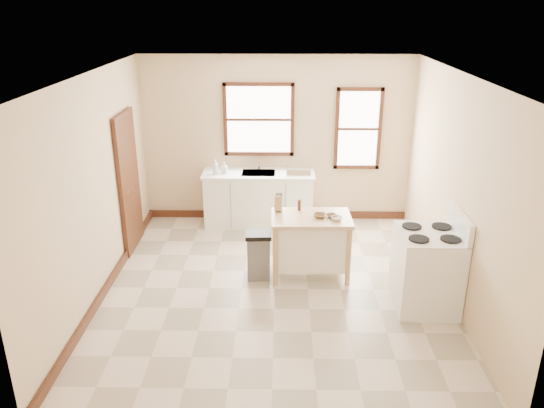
{
  "coord_description": "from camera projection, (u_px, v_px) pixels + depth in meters",
  "views": [
    {
      "loc": [
        0.08,
        -6.18,
        3.61
      ],
      "look_at": [
        -0.04,
        0.4,
        1.06
      ],
      "focal_mm": 35.0,
      "sensor_mm": 36.0,
      "label": 1
    }
  ],
  "objects": [
    {
      "name": "bowl_a",
      "position": [
        320.0,
        216.0,
        7.11
      ],
      "size": [
        0.21,
        0.21,
        0.04
      ],
      "primitive_type": "imported",
      "rotation": [
        0.0,
        0.0,
        -0.22
      ],
      "color": "brown",
      "rests_on": "kitchen_island"
    },
    {
      "name": "ceiling",
      "position": [
        275.0,
        75.0,
        6.06
      ],
      "size": [
        5.0,
        5.0,
        0.0
      ],
      "primitive_type": "plane",
      "rotation": [
        3.14,
        0.0,
        0.0
      ],
      "color": "white",
      "rests_on": "ground"
    },
    {
      "name": "door_left",
      "position": [
        129.0,
        182.0,
        7.94
      ],
      "size": [
        0.06,
        0.9,
        2.1
      ],
      "primitive_type": "cube",
      "color": "#3A150F",
      "rests_on": "ground"
    },
    {
      "name": "window_side",
      "position": [
        358.0,
        129.0,
        8.78
      ],
      "size": [
        0.77,
        0.06,
        1.37
      ],
      "primitive_type": null,
      "color": "#3A150F",
      "rests_on": "wall_back"
    },
    {
      "name": "gas_stove",
      "position": [
        427.0,
        260.0,
        6.48
      ],
      "size": [
        0.79,
        0.81,
        1.26
      ],
      "primitive_type": null,
      "color": "white",
      "rests_on": "ground"
    },
    {
      "name": "soap_bottle_a",
      "position": [
        215.0,
        167.0,
        8.68
      ],
      "size": [
        0.1,
        0.1,
        0.24
      ],
      "primitive_type": "imported",
      "rotation": [
        0.0,
        0.0,
        -0.08
      ],
      "color": "#B2B2B2",
      "rests_on": "sink_counter"
    },
    {
      "name": "baseboard_left",
      "position": [
        109.0,
        283.0,
        7.09
      ],
      "size": [
        0.04,
        5.0,
        0.12
      ],
      "primitive_type": "cube",
      "color": "#3A150F",
      "rests_on": "ground"
    },
    {
      "name": "wall_back",
      "position": [
        277.0,
        140.0,
        8.9
      ],
      "size": [
        4.5,
        0.04,
        2.8
      ],
      "primitive_type": "cube",
      "color": "#DCB291",
      "rests_on": "ground"
    },
    {
      "name": "wall_left",
      "position": [
        95.0,
        189.0,
        6.6
      ],
      "size": [
        0.04,
        5.0,
        2.8
      ],
      "primitive_type": "cube",
      "color": "#DCB291",
      "rests_on": "ground"
    },
    {
      "name": "pepper_grinder",
      "position": [
        299.0,
        205.0,
        7.32
      ],
      "size": [
        0.04,
        0.04,
        0.15
      ],
      "primitive_type": "cylinder",
      "rotation": [
        0.0,
        0.0,
        0.02
      ],
      "color": "#481F13",
      "rests_on": "kitchen_island"
    },
    {
      "name": "kitchen_island",
      "position": [
        310.0,
        246.0,
        7.29
      ],
      "size": [
        1.09,
        0.71,
        0.88
      ],
      "primitive_type": null,
      "rotation": [
        0.0,
        0.0,
        0.02
      ],
      "color": "tan",
      "rests_on": "ground"
    },
    {
      "name": "trash_bin",
      "position": [
        259.0,
        255.0,
        7.25
      ],
      "size": [
        0.36,
        0.31,
        0.68
      ],
      "primitive_type": null,
      "rotation": [
        0.0,
        0.0,
        0.05
      ],
      "color": "#5E5D5B",
      "rests_on": "ground"
    },
    {
      "name": "window_main",
      "position": [
        259.0,
        120.0,
        8.76
      ],
      "size": [
        1.17,
        0.06,
        1.22
      ],
      "primitive_type": null,
      "color": "#3A150F",
      "rests_on": "wall_back"
    },
    {
      "name": "soap_bottle_b",
      "position": [
        224.0,
        168.0,
        8.74
      ],
      "size": [
        0.09,
        0.1,
        0.19
      ],
      "primitive_type": "imported",
      "rotation": [
        0.0,
        0.0,
        -0.12
      ],
      "color": "#B2B2B2",
      "rests_on": "sink_counter"
    },
    {
      "name": "bowl_b",
      "position": [
        332.0,
        216.0,
        7.11
      ],
      "size": [
        0.19,
        0.19,
        0.04
      ],
      "primitive_type": "imported",
      "rotation": [
        0.0,
        0.0,
        0.39
      ],
      "color": "brown",
      "rests_on": "kitchen_island"
    },
    {
      "name": "knife_block",
      "position": [
        279.0,
        204.0,
        7.29
      ],
      "size": [
        0.11,
        0.11,
        0.2
      ],
      "primitive_type": null,
      "rotation": [
        0.0,
        0.0,
        -0.15
      ],
      "color": "tan",
      "rests_on": "kitchen_island"
    },
    {
      "name": "floor",
      "position": [
        275.0,
        289.0,
        7.07
      ],
      "size": [
        5.0,
        5.0,
        0.0
      ],
      "primitive_type": "plane",
      "color": "beige",
      "rests_on": "ground"
    },
    {
      "name": "bowl_c",
      "position": [
        337.0,
        218.0,
        7.01
      ],
      "size": [
        0.19,
        0.19,
        0.05
      ],
      "primitive_type": "imported",
      "rotation": [
        0.0,
        0.0,
        -0.33
      ],
      "color": "white",
      "rests_on": "kitchen_island"
    },
    {
      "name": "dish_rack",
      "position": [
        299.0,
        171.0,
        8.72
      ],
      "size": [
        0.48,
        0.4,
        0.1
      ],
      "primitive_type": null,
      "rotation": [
        0.0,
        0.0,
        -0.26
      ],
      "color": "silver",
      "rests_on": "sink_counter"
    },
    {
      "name": "faucet",
      "position": [
        259.0,
        163.0,
        8.92
      ],
      "size": [
        0.03,
        0.03,
        0.22
      ],
      "primitive_type": "cylinder",
      "color": "silver",
      "rests_on": "sink_counter"
    },
    {
      "name": "sink_counter",
      "position": [
        259.0,
        199.0,
        8.96
      ],
      "size": [
        1.86,
        0.62,
        0.92
      ],
      "primitive_type": null,
      "color": "white",
      "rests_on": "ground"
    },
    {
      "name": "baseboard_back",
      "position": [
        277.0,
        214.0,
        9.35
      ],
      "size": [
        4.5,
        0.04,
        0.12
      ],
      "primitive_type": "cube",
      "color": "#3A150F",
      "rests_on": "ground"
    },
    {
      "name": "wall_right",
      "position": [
        457.0,
        191.0,
        6.53
      ],
      "size": [
        0.04,
        5.0,
        2.8
      ],
      "primitive_type": "cube",
      "color": "#DCB291",
      "rests_on": "ground"
    }
  ]
}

